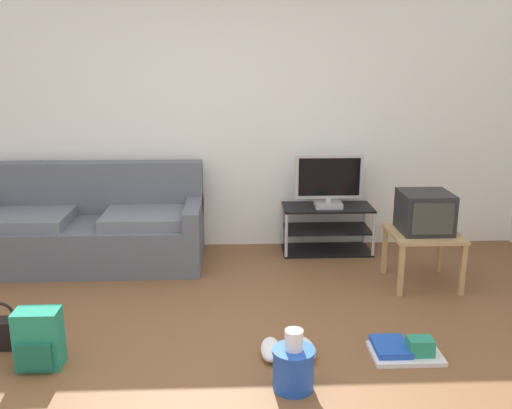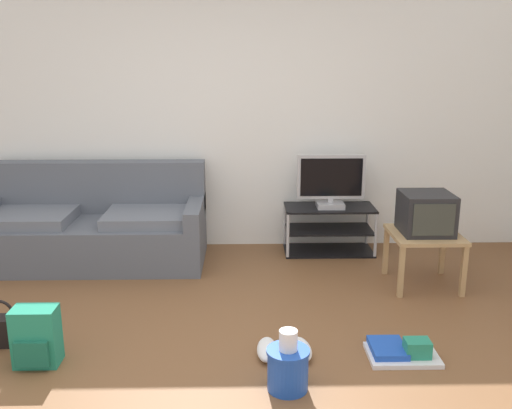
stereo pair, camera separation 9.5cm
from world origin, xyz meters
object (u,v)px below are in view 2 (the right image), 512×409
couch (93,228)px  sneakers_pair (284,349)px  side_table (424,241)px  crt_tv (426,213)px  backpack (36,337)px  handbag (1,329)px  floor_tray (402,351)px  cleaning_bucket (288,365)px  flat_tv (331,182)px  tv_stand (329,229)px

couch → sneakers_pair: couch is taller
side_table → crt_tv: 0.23m
crt_tv → sneakers_pair: size_ratio=1.09×
backpack → handbag: bearing=133.6°
handbag → floor_tray: 2.64m
crt_tv → couch: bearing=167.8°
couch → floor_tray: couch is taller
cleaning_bucket → floor_tray: cleaning_bucket is taller
flat_tv → floor_tray: size_ratio=1.45×
couch → tv_stand: 2.26m
crt_tv → floor_tray: crt_tv is taller
tv_stand → sneakers_pair: bearing=-106.1°
cleaning_bucket → floor_tray: (0.76, 0.34, -0.11)m
flat_tv → floor_tray: flat_tv is taller
side_table → cleaning_bucket: 1.99m
flat_tv → crt_tv: bearing=-50.5°
flat_tv → cleaning_bucket: bearing=-103.9°
handbag → floor_tray: handbag is taller
crt_tv → backpack: size_ratio=1.08×
sneakers_pair → cleaning_bucket: bearing=-90.7°
handbag → sneakers_pair: size_ratio=0.87×
tv_stand → side_table: (0.67, -0.85, 0.16)m
crt_tv → cleaning_bucket: 2.04m
crt_tv → sneakers_pair: bearing=-136.8°
flat_tv → cleaning_bucket: 2.49m
backpack → handbag: backpack is taller
handbag → cleaning_bucket: size_ratio=0.87×
crt_tv → backpack: crt_tv is taller
flat_tv → floor_tray: bearing=-84.9°
tv_stand → crt_tv: bearing=-51.2°
flat_tv → backpack: (-2.13, -2.04, -0.53)m
tv_stand → sneakers_pair: (-0.58, -2.00, -0.18)m
sneakers_pair → floor_tray: floor_tray is taller
couch → handbag: size_ratio=6.37×
backpack → floor_tray: size_ratio=0.85×
side_table → couch: bearing=167.5°
flat_tv → tv_stand: bearing=90.0°
sneakers_pair → tv_stand: bearing=73.9°
couch → sneakers_pair: size_ratio=5.53×
side_table → tv_stand: bearing=128.2°
side_table → flat_tv: bearing=129.0°
floor_tray → side_table: bearing=67.6°
couch → sneakers_pair: 2.47m
handbag → cleaning_bucket: cleaning_bucket is taller
sneakers_pair → crt_tv: bearing=43.2°
flat_tv → cleaning_bucket: flat_tv is taller
sneakers_pair → floor_tray: size_ratio=0.84×
tv_stand → couch: bearing=-174.8°
cleaning_bucket → handbag: bearing=163.3°
tv_stand → floor_tray: tv_stand is taller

